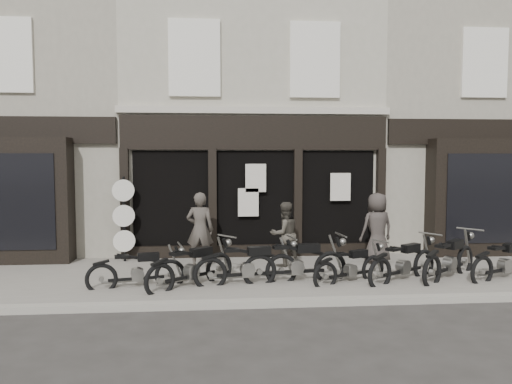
{
  "coord_description": "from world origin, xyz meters",
  "views": [
    {
      "loc": [
        -1.12,
        -10.41,
        2.83
      ],
      "look_at": [
        -0.1,
        1.6,
        1.96
      ],
      "focal_mm": 35.0,
      "sensor_mm": 36.0,
      "label": 1
    }
  ],
  "objects": [
    {
      "name": "ground_plane",
      "position": [
        0.0,
        0.0,
        0.0
      ],
      "size": [
        90.0,
        90.0,
        0.0
      ],
      "primitive_type": "plane",
      "color": "#2D2B28",
      "rests_on": "ground"
    },
    {
      "name": "pavement",
      "position": [
        0.0,
        0.9,
        0.06
      ],
      "size": [
        30.0,
        4.2,
        0.12
      ],
      "primitive_type": "cube",
      "color": "slate",
      "rests_on": "ground_plane"
    },
    {
      "name": "kerb",
      "position": [
        0.0,
        -1.25,
        0.07
      ],
      "size": [
        30.0,
        0.25,
        0.13
      ],
      "primitive_type": "cube",
      "color": "gray",
      "rests_on": "ground_plane"
    },
    {
      "name": "central_building",
      "position": [
        0.0,
        5.95,
        4.08
      ],
      "size": [
        7.3,
        6.22,
        8.34
      ],
      "color": "#AEA895",
      "rests_on": "ground"
    },
    {
      "name": "neighbour_left",
      "position": [
        -6.35,
        5.9,
        4.04
      ],
      "size": [
        5.6,
        6.73,
        8.34
      ],
      "color": "gray",
      "rests_on": "ground"
    },
    {
      "name": "neighbour_right",
      "position": [
        6.35,
        5.9,
        4.04
      ],
      "size": [
        5.6,
        6.73,
        8.34
      ],
      "color": "gray",
      "rests_on": "ground"
    },
    {
      "name": "motorcycle_0",
      "position": [
        -2.71,
        -0.01,
        0.39
      ],
      "size": [
        2.02,
        0.73,
        0.98
      ],
      "rotation": [
        0.0,
        0.0,
        0.21
      ],
      "color": "black",
      "rests_on": "ground"
    },
    {
      "name": "motorcycle_1",
      "position": [
        -1.58,
        -0.02,
        0.43
      ],
      "size": [
        1.89,
        1.63,
        1.08
      ],
      "rotation": [
        0.0,
        0.0,
        0.68
      ],
      "color": "black",
      "rests_on": "ground"
    },
    {
      "name": "motorcycle_2",
      "position": [
        -0.4,
        0.04,
        0.43
      ],
      "size": [
        2.27,
        0.69,
        1.09
      ],
      "rotation": [
        0.0,
        0.0,
        0.16
      ],
      "color": "black",
      "rests_on": "ground"
    },
    {
      "name": "motorcycle_3",
      "position": [
        0.67,
        0.15,
        0.45
      ],
      "size": [
        2.34,
        0.65,
        1.12
      ],
      "rotation": [
        0.0,
        0.0,
        0.13
      ],
      "color": "black",
      "rests_on": "ground"
    },
    {
      "name": "motorcycle_4",
      "position": [
        1.83,
        0.03,
        0.38
      ],
      "size": [
        1.83,
        1.09,
        0.95
      ],
      "rotation": [
        0.0,
        0.0,
        0.45
      ],
      "color": "black",
      "rests_on": "ground"
    },
    {
      "name": "motorcycle_5",
      "position": [
        3.03,
        0.07,
        0.43
      ],
      "size": [
        2.0,
        1.42,
        1.07
      ],
      "rotation": [
        0.0,
        0.0,
        0.55
      ],
      "color": "black",
      "rests_on": "ground"
    },
    {
      "name": "motorcycle_6",
      "position": [
        4.14,
        0.18,
        0.45
      ],
      "size": [
        1.98,
        1.71,
        1.13
      ],
      "rotation": [
        0.0,
        0.0,
        0.68
      ],
      "color": "black",
      "rests_on": "ground"
    },
    {
      "name": "motorcycle_7",
      "position": [
        5.34,
        0.03,
        0.42
      ],
      "size": [
        2.06,
        1.17,
        1.06
      ],
      "rotation": [
        0.0,
        0.0,
        0.42
      ],
      "color": "black",
      "rests_on": "ground"
    },
    {
      "name": "man_left",
      "position": [
        -1.46,
        1.76,
        1.04
      ],
      "size": [
        0.73,
        0.53,
        1.84
      ],
      "primitive_type": "imported",
      "rotation": [
        0.0,
        0.0,
        3.0
      ],
      "color": "#423C36",
      "rests_on": "pavement"
    },
    {
      "name": "man_centre",
      "position": [
        0.62,
        1.67,
        0.91
      ],
      "size": [
        0.94,
        0.84,
        1.59
      ],
      "primitive_type": "imported",
      "rotation": [
        0.0,
        0.0,
        3.52
      ],
      "color": "#403C34",
      "rests_on": "pavement"
    },
    {
      "name": "man_right",
      "position": [
        3.0,
        1.8,
        1.01
      ],
      "size": [
        0.98,
        0.76,
        1.79
      ],
      "primitive_type": "imported",
      "rotation": [
        0.0,
        0.0,
        3.38
      ],
      "color": "#3A3431",
      "rests_on": "pavement"
    },
    {
      "name": "advert_sign_post",
      "position": [
        -3.42,
        2.54,
        1.12
      ],
      "size": [
        0.55,
        0.36,
        2.31
      ],
      "rotation": [
        0.0,
        0.0,
        0.32
      ],
      "color": "black",
      "rests_on": "ground"
    }
  ]
}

